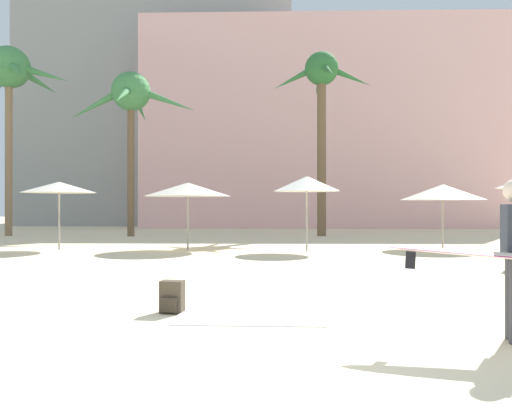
% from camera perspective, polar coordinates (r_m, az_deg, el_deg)
% --- Properties ---
extents(ground, '(120.00, 120.00, 0.00)m').
position_cam_1_polar(ground, '(5.11, 1.00, -16.03)').
color(ground, beige).
extents(hotel_pink, '(24.12, 8.39, 13.53)m').
position_cam_1_polar(hotel_pink, '(35.76, 7.72, 8.51)').
color(hotel_pink, beige).
rests_on(hotel_pink, ground).
extents(hotel_tower_gray, '(19.76, 10.03, 23.58)m').
position_cam_1_polar(hotel_tower_gray, '(41.59, -10.41, 14.34)').
color(hotel_tower_gray, gray).
rests_on(hotel_tower_gray, ground).
extents(palm_tree_left, '(5.95, 6.08, 7.64)m').
position_cam_1_polar(palm_tree_left, '(24.34, -14.11, 11.60)').
color(palm_tree_left, brown).
rests_on(palm_tree_left, ground).
extents(palm_tree_center, '(4.71, 4.74, 8.68)m').
position_cam_1_polar(palm_tree_center, '(24.28, 7.53, 13.10)').
color(palm_tree_center, brown).
rests_on(palm_tree_center, ground).
extents(palm_tree_right, '(5.64, 5.20, 8.94)m').
position_cam_1_polar(palm_tree_right, '(26.89, -26.44, 13.07)').
color(palm_tree_right, '#896B4C').
rests_on(palm_tree_right, ground).
extents(cafe_umbrella_1, '(2.79, 2.79, 2.16)m').
position_cam_1_polar(cafe_umbrella_1, '(16.12, -7.81, 1.77)').
color(cafe_umbrella_1, gray).
rests_on(cafe_umbrella_1, ground).
extents(cafe_umbrella_2, '(2.69, 2.69, 2.11)m').
position_cam_1_polar(cafe_umbrella_2, '(17.39, 20.58, 1.38)').
color(cafe_umbrella_2, gray).
rests_on(cafe_umbrella_2, ground).
extents(cafe_umbrella_4, '(2.05, 2.05, 2.33)m').
position_cam_1_polar(cafe_umbrella_4, '(15.48, 5.83, 2.43)').
color(cafe_umbrella_4, gray).
rests_on(cafe_umbrella_4, ground).
extents(cafe_umbrella_5, '(2.33, 2.33, 2.19)m').
position_cam_1_polar(cafe_umbrella_5, '(17.25, -21.61, 1.90)').
color(cafe_umbrella_5, gray).
rests_on(cafe_umbrella_5, ground).
extents(beach_towel, '(1.86, 1.11, 0.01)m').
position_cam_1_polar(beach_towel, '(6.46, -0.64, -12.58)').
color(beach_towel, white).
rests_on(beach_towel, ground).
extents(backpack, '(0.32, 0.28, 0.42)m').
position_cam_1_polar(backpack, '(6.73, -9.61, -10.39)').
color(backpack, '#473B2C').
rests_on(backpack, ground).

